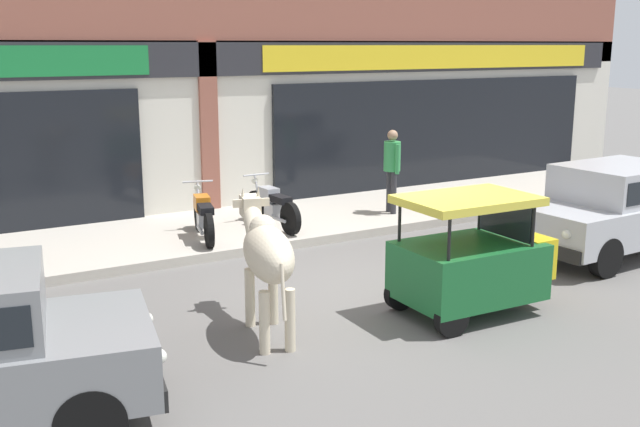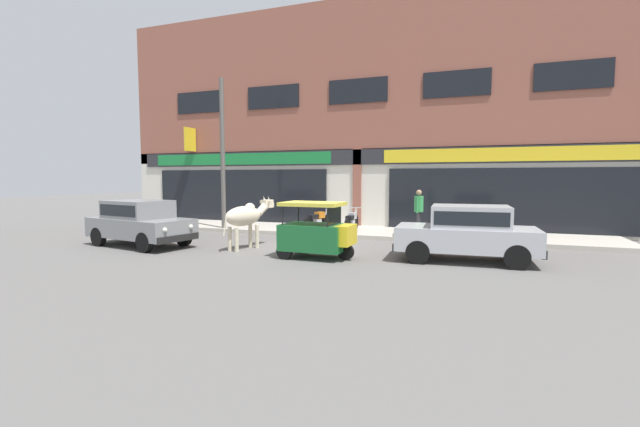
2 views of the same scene
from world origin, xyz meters
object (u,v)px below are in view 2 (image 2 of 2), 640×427
Objects in this scene: car_0 at (467,230)px; motorcycle_1 at (352,221)px; motorcycle_0 at (318,220)px; auto_rickshaw at (317,234)px; pedestrian at (419,207)px; utility_pole at (223,154)px; cow at (246,216)px; car_1 at (140,221)px.

car_0 reaches higher than motorcycle_1.
motorcycle_1 is (1.34, 0.10, 0.00)m from motorcycle_0.
motorcycle_1 is (-4.23, 3.87, -0.27)m from car_0.
auto_rickshaw is 5.14m from pedestrian.
car_0 is 2.06× the size of motorcycle_0.
auto_rickshaw is (-3.83, -0.90, -0.15)m from car_0.
utility_pole is at bearing 161.42° from car_0.
car_0 is at bearing -18.58° from utility_pole.
cow is 1.05× the size of auto_rickshaw.
auto_rickshaw is 1.26× the size of pedestrian.
cow is 6.41m from car_0.
pedestrian is (4.67, 4.03, 0.13)m from cow.
utility_pole is at bearing -172.23° from motorcycle_1.
auto_rickshaw is at bearing -69.61° from motorcycle_0.
auto_rickshaw reaches higher than motorcycle_0.
motorcycle_0 is 0.30× the size of utility_pole.
utility_pole is (-7.68, -0.60, 2.00)m from pedestrian.
motorcycle_0 is (-5.57, 3.77, -0.27)m from car_0.
motorcycle_0 is at bearing 78.44° from cow.
car_0 is at bearing -65.30° from pedestrian.
auto_rickshaw is (6.03, 0.04, -0.15)m from car_1.
car_1 is (-9.86, -0.94, 0.00)m from car_0.
car_1 is 2.14× the size of motorcycle_0.
motorcycle_1 is at bearing 94.77° from auto_rickshaw.
cow reaches higher than car_0.
motorcycle_0 and motorcycle_1 have the same top height.
cow is 4.69m from motorcycle_1.
utility_pole reaches higher than pedestrian.
motorcycle_1 is (-0.40, 4.77, -0.12)m from auto_rickshaw.
car_1 is at bearing -132.28° from motorcycle_0.
car_0 is 3.94m from auto_rickshaw.
car_1 is 7.41m from motorcycle_1.
pedestrian is at bearing 40.77° from cow.
car_0 reaches higher than motorcycle_0.
car_1 is 2.38× the size of pedestrian.
motorcycle_1 is 2.58m from pedestrian.
cow is 0.35× the size of utility_pole.
auto_rickshaw is 0.34× the size of utility_pole.
motorcycle_0 is at bearing 110.39° from auto_rickshaw.
car_1 is 0.64× the size of utility_pole.
cow is 0.55× the size of car_1.
car_0 is 2.03× the size of motorcycle_1.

